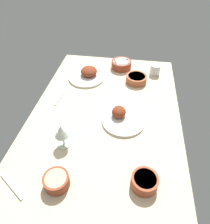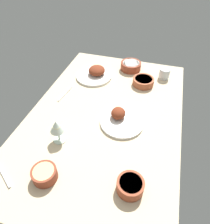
% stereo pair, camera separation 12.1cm
% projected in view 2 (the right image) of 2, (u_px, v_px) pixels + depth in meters
% --- Properties ---
extents(dining_table, '(1.40, 0.90, 0.04)m').
position_uv_depth(dining_table, '(105.00, 117.00, 1.24)').
color(dining_table, '#C6B28E').
rests_on(dining_table, ground).
extents(plate_near_viewer, '(0.27, 0.27, 0.08)m').
position_uv_depth(plate_near_viewer, '(95.00, 73.00, 1.51)').
color(plate_near_viewer, silver).
rests_on(plate_near_viewer, dining_table).
extents(plate_far_side, '(0.25, 0.25, 0.08)m').
position_uv_depth(plate_far_side, '(121.00, 119.00, 1.17)').
color(plate_far_side, silver).
rests_on(plate_far_side, dining_table).
extents(bowl_sauce, '(0.15, 0.15, 0.05)m').
position_uv_depth(bowl_sauce, '(143.00, 81.00, 1.43)').
color(bowl_sauce, '#A35133').
rests_on(bowl_sauce, dining_table).
extents(bowl_cream, '(0.16, 0.16, 0.06)m').
position_uv_depth(bowl_cream, '(131.00, 66.00, 1.58)').
color(bowl_cream, brown).
rests_on(bowl_cream, dining_table).
extents(bowl_onions, '(0.12, 0.12, 0.06)m').
position_uv_depth(bowl_onions, '(130.00, 186.00, 0.86)').
color(bowl_onions, brown).
rests_on(bowl_onions, dining_table).
extents(bowl_potatoes, '(0.11, 0.11, 0.06)m').
position_uv_depth(bowl_potatoes, '(44.00, 174.00, 0.90)').
color(bowl_potatoes, brown).
rests_on(bowl_potatoes, dining_table).
extents(wine_glass, '(0.08, 0.08, 0.14)m').
position_uv_depth(wine_glass, '(57.00, 127.00, 1.02)').
color(wine_glass, silver).
rests_on(wine_glass, dining_table).
extents(water_tumbler, '(0.08, 0.08, 0.08)m').
position_uv_depth(water_tumbler, '(164.00, 73.00, 1.49)').
color(water_tumbler, silver).
rests_on(water_tumbler, dining_table).
extents(fork_loose, '(0.17, 0.03, 0.01)m').
position_uv_depth(fork_loose, '(65.00, 94.00, 1.37)').
color(fork_loose, silver).
rests_on(fork_loose, dining_table).
extents(spoon_loose, '(0.10, 0.15, 0.01)m').
position_uv_depth(spoon_loose, '(3.00, 174.00, 0.93)').
color(spoon_loose, silver).
rests_on(spoon_loose, dining_table).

